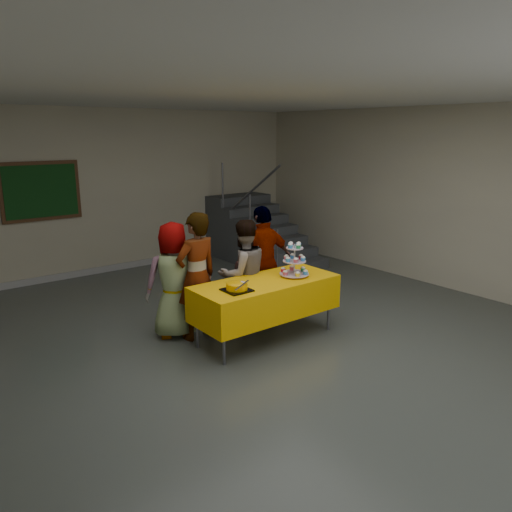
{
  "coord_description": "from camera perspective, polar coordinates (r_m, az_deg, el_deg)",
  "views": [
    {
      "loc": [
        -3.53,
        -3.92,
        2.58
      ],
      "look_at": [
        0.23,
        0.91,
        1.05
      ],
      "focal_mm": 35.0,
      "sensor_mm": 36.0,
      "label": 1
    }
  ],
  "objects": [
    {
      "name": "room_shell",
      "position": [
        5.31,
        4.0,
        9.15
      ],
      "size": [
        10.0,
        10.04,
        3.02
      ],
      "color": "#4C514C",
      "rests_on": "ground"
    },
    {
      "name": "bake_table",
      "position": [
        6.29,
        1.12,
        -4.72
      ],
      "size": [
        1.88,
        0.78,
        0.77
      ],
      "color": "#595960",
      "rests_on": "ground"
    },
    {
      "name": "cupcake_stand",
      "position": [
        6.41,
        4.41,
        -0.76
      ],
      "size": [
        0.38,
        0.38,
        0.44
      ],
      "color": "silver",
      "rests_on": "bake_table"
    },
    {
      "name": "bear_cake",
      "position": [
        5.83,
        -2.2,
        -3.45
      ],
      "size": [
        0.32,
        0.36,
        0.12
      ],
      "color": "black",
      "rests_on": "bake_table"
    },
    {
      "name": "schoolchild_a",
      "position": [
        6.41,
        -9.32,
        -2.74
      ],
      "size": [
        0.86,
        0.72,
        1.5
      ],
      "primitive_type": "imported",
      "rotation": [
        0.0,
        0.0,
        2.75
      ],
      "color": "slate",
      "rests_on": "ground"
    },
    {
      "name": "schoolchild_b",
      "position": [
        6.29,
        -6.78,
        -2.34
      ],
      "size": [
        0.63,
        0.44,
        1.63
      ],
      "primitive_type": "imported",
      "rotation": [
        0.0,
        0.0,
        3.23
      ],
      "color": "slate",
      "rests_on": "ground"
    },
    {
      "name": "schoolchild_c",
      "position": [
        6.66,
        -1.46,
        -2.05
      ],
      "size": [
        0.79,
        0.66,
        1.47
      ],
      "primitive_type": "imported",
      "rotation": [
        0.0,
        0.0,
        2.99
      ],
      "color": "slate",
      "rests_on": "ground"
    },
    {
      "name": "schoolchild_d",
      "position": [
        7.02,
        0.86,
        -0.69
      ],
      "size": [
        0.96,
        0.46,
        1.59
      ],
      "primitive_type": "imported",
      "rotation": [
        0.0,
        0.0,
        3.06
      ],
      "color": "slate",
      "rests_on": "ground"
    },
    {
      "name": "staircase",
      "position": [
        10.39,
        -0.16,
        2.43
      ],
      "size": [
        1.3,
        2.4,
        2.04
      ],
      "color": "#424447",
      "rests_on": "ground"
    },
    {
      "name": "noticeboard",
      "position": [
        9.23,
        -23.38,
        6.81
      ],
      "size": [
        1.3,
        0.05,
        1.0
      ],
      "color": "#472B16",
      "rests_on": "ground"
    }
  ]
}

